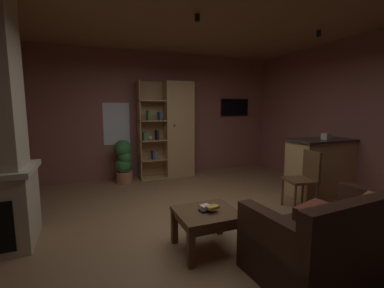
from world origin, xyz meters
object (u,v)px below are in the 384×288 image
(kitchen_bar_counter, at_px, (325,166))
(tissue_box, at_px, (326,136))
(wall_mounted_tv, at_px, (235,107))
(dining_chair, at_px, (305,176))
(table_book_0, at_px, (205,210))
(potted_floor_plant, at_px, (124,161))
(table_book_2, at_px, (212,207))
(bookshelf_cabinet, at_px, (175,130))
(leather_couch, at_px, (336,240))
(coffee_table, at_px, (207,218))
(table_book_1, at_px, (205,206))

(kitchen_bar_counter, distance_m, tissue_box, 0.58)
(kitchen_bar_counter, distance_m, wall_mounted_tv, 2.74)
(kitchen_bar_counter, height_order, dining_chair, kitchen_bar_counter)
(table_book_0, xyz_separation_m, wall_mounted_tv, (2.40, 3.43, 1.14))
(kitchen_bar_counter, distance_m, potted_floor_plant, 3.95)
(potted_floor_plant, bearing_deg, table_book_2, -80.06)
(bookshelf_cabinet, distance_m, kitchen_bar_counter, 3.16)
(leather_couch, bearing_deg, potted_floor_plant, 110.95)
(kitchen_bar_counter, relative_size, wall_mounted_tv, 1.82)
(bookshelf_cabinet, relative_size, coffee_table, 3.23)
(table_book_1, relative_size, dining_chair, 0.12)
(kitchen_bar_counter, relative_size, leather_couch, 0.84)
(table_book_2, distance_m, dining_chair, 1.97)
(bookshelf_cabinet, distance_m, leather_couch, 4.12)
(potted_floor_plant, bearing_deg, leather_couch, -69.05)
(tissue_box, xyz_separation_m, wall_mounted_tv, (-0.33, 2.56, 0.51))
(table_book_1, xyz_separation_m, potted_floor_plant, (-0.52, 3.02, -0.00))
(kitchen_bar_counter, bearing_deg, wall_mounted_tv, 100.09)
(coffee_table, distance_m, potted_floor_plant, 3.13)
(bookshelf_cabinet, xyz_separation_m, tissue_box, (2.02, -2.35, 0.01))
(table_book_2, bearing_deg, leather_couch, -39.17)
(leather_couch, xyz_separation_m, coffee_table, (-0.99, 0.83, 0.05))
(table_book_0, relative_size, potted_floor_plant, 0.13)
(dining_chair, height_order, wall_mounted_tv, wall_mounted_tv)
(wall_mounted_tv, bearing_deg, coffee_table, -124.70)
(kitchen_bar_counter, height_order, table_book_1, kitchen_bar_counter)
(bookshelf_cabinet, xyz_separation_m, potted_floor_plant, (-1.19, -0.13, -0.60))
(tissue_box, height_order, table_book_0, tissue_box)
(leather_couch, height_order, coffee_table, leather_couch)
(table_book_1, xyz_separation_m, table_book_2, (0.03, -0.12, 0.02))
(leather_couch, height_order, table_book_2, leather_couch)
(tissue_box, xyz_separation_m, table_book_0, (-2.73, -0.86, -0.63))
(table_book_2, distance_m, wall_mounted_tv, 4.33)
(coffee_table, relative_size, potted_floor_plant, 0.74)
(table_book_0, xyz_separation_m, table_book_1, (0.03, 0.07, 0.02))
(table_book_1, distance_m, table_book_2, 0.13)
(tissue_box, height_order, dining_chair, tissue_box)
(potted_floor_plant, bearing_deg, bookshelf_cabinet, 6.19)
(table_book_1, height_order, wall_mounted_tv, wall_mounted_tv)
(coffee_table, bearing_deg, dining_chair, 15.34)
(kitchen_bar_counter, distance_m, table_book_1, 2.94)
(leather_couch, distance_m, dining_chair, 1.66)
(leather_couch, distance_m, table_book_2, 1.24)
(table_book_2, distance_m, potted_floor_plant, 3.18)
(coffee_table, xyz_separation_m, wall_mounted_tv, (2.37, 3.42, 1.24))
(coffee_table, xyz_separation_m, table_book_2, (0.04, -0.05, 0.14))
(wall_mounted_tv, bearing_deg, table_book_1, -125.13)
(table_book_2, bearing_deg, potted_floor_plant, 99.94)
(bookshelf_cabinet, relative_size, dining_chair, 2.35)
(tissue_box, height_order, coffee_table, tissue_box)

